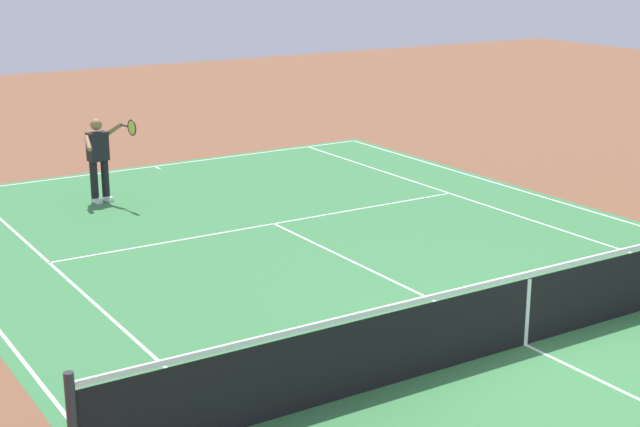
% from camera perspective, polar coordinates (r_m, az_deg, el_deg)
% --- Properties ---
extents(ground_plane, '(60.00, 60.00, 0.00)m').
position_cam_1_polar(ground_plane, '(12.38, 12.18, -7.69)').
color(ground_plane, brown).
extents(court_slab, '(24.20, 11.40, 0.00)m').
position_cam_1_polar(court_slab, '(12.38, 12.18, -7.69)').
color(court_slab, '#387A42').
rests_on(court_slab, ground_plane).
extents(court_line_markings, '(23.85, 11.05, 0.01)m').
position_cam_1_polar(court_line_markings, '(12.38, 12.18, -7.68)').
color(court_line_markings, white).
rests_on(court_line_markings, ground_plane).
extents(tennis_net, '(0.10, 11.70, 1.08)m').
position_cam_1_polar(tennis_net, '(12.20, 12.31, -5.57)').
color(tennis_net, '#2D2D33').
rests_on(tennis_net, ground_plane).
extents(tennis_player_near, '(1.03, 0.81, 1.70)m').
position_cam_1_polar(tennis_player_near, '(18.99, -13.09, 3.42)').
color(tennis_player_near, black).
rests_on(tennis_player_near, ground_plane).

